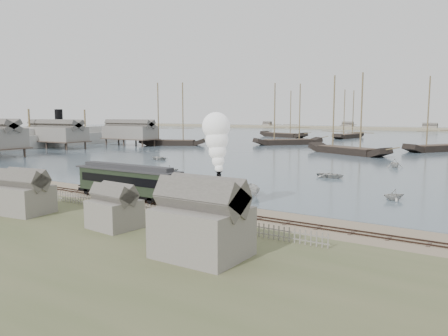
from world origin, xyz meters
The scene contains 27 objects.
ground centered at (0.00, 0.00, 0.00)m, with size 600.00×600.00×0.00m, color gray.
harbor_water centered at (0.00, 170.00, 0.03)m, with size 600.00×336.00×0.06m, color #4C606D.
rail_track centered at (0.00, -2.00, 0.04)m, with size 120.00×1.80×0.16m.
picket_fence_west centered at (-6.50, -7.00, 0.00)m, with size 19.00×0.10×1.20m, color gray, non-canonical shape.
picket_fence_east centered at (12.50, -7.50, 0.00)m, with size 15.00×0.10×1.20m, color gray, non-canonical shape.
shed_left centered at (-10.00, -13.00, 0.00)m, with size 5.00×4.00×4.10m, color gray, non-canonical shape.
shed_mid centered at (2.00, -12.00, 0.00)m, with size 4.00×3.50×3.60m, color gray, non-canonical shape.
shed_right centered at (13.00, -14.00, 0.00)m, with size 6.00×5.00×5.10m, color gray, non-canonical shape.
western_wharf centered at (-76.00, 40.00, 4.06)m, with size 36.00×56.00×8.00m, color gray, non-canonical shape.
far_spit centered at (0.00, 250.00, 0.00)m, with size 500.00×20.00×1.80m, color tan.
locomotive centered at (5.57, -2.00, 4.53)m, with size 7.89×2.95×9.84m.
passenger_coach centered at (-6.63, -2.00, 2.26)m, with size 14.78×2.85×3.59m.
beached_dinghy centered at (-9.22, 0.89, 0.46)m, with size 4.43×3.17×0.92m, color beige.
steamship centered at (-89.00, 49.15, 5.79)m, with size 52.38×8.73×11.46m, color beige, non-canonical shape.
rowboat_0 centered at (-28.63, 11.91, 0.50)m, with size 4.24×3.03×0.88m, color beige.
rowboat_1 centered at (-16.95, 17.99, 0.77)m, with size 2.68×2.31×1.41m, color beige.
rowboat_2 centered at (4.67, 8.16, 0.69)m, with size 3.28×1.23×1.27m, color beige.
rowboat_3 centered at (7.46, 27.85, 0.50)m, with size 4.28×3.06×0.89m, color beige.
rowboat_4 centered at (19.84, 14.30, 0.74)m, with size 2.58×2.23×1.36m, color beige.
rowboat_6 centered at (-33.56, 33.51, 0.50)m, with size 4.26×3.04×0.88m, color beige.
rowboat_7 centered at (12.99, 47.11, 0.92)m, with size 3.25×2.80×1.71m, color beige.
schooner_0 centered at (-59.75, 69.46, 10.06)m, with size 20.85×4.81×20.00m, color black, non-canonical shape.
schooner_1 centered at (-30.19, 93.04, 10.06)m, with size 23.18×5.35×20.00m, color black, non-canonical shape.
schooner_2 centered at (-3.31, 70.14, 10.06)m, with size 23.85×5.50×20.00m, color black, non-canonical shape.
schooner_3 centered at (14.87, 91.73, 10.06)m, with size 22.49×5.19×20.00m, color black, non-canonical shape.
schooner_6 centered at (-52.16, 135.11, 10.06)m, with size 24.65×5.69×20.00m, color black, non-canonical shape.
schooner_7 centered at (-25.53, 141.96, 10.06)m, with size 21.50×4.96×20.00m, color black, non-canonical shape.
Camera 1 is at (30.66, -38.13, 10.00)m, focal length 35.00 mm.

